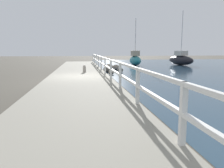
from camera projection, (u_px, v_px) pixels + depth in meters
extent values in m
plane|color=#4C473D|center=(79.00, 81.00, 13.60)|extent=(120.00, 120.00, 0.00)
cube|color=gray|center=(79.00, 79.00, 13.58)|extent=(3.80, 36.00, 0.32)
cube|color=white|center=(183.00, 114.00, 3.64)|extent=(0.10, 0.10, 1.09)
cube|color=white|center=(138.00, 86.00, 6.52)|extent=(0.10, 0.10, 1.09)
cube|color=white|center=(120.00, 75.00, 9.40)|extent=(0.10, 0.10, 1.09)
cube|color=white|center=(111.00, 69.00, 12.28)|extent=(0.10, 0.10, 1.09)
cube|color=white|center=(105.00, 65.00, 15.16)|extent=(0.10, 0.10, 1.09)
cube|color=white|center=(101.00, 63.00, 18.04)|extent=(0.10, 0.10, 1.09)
cube|color=white|center=(98.00, 61.00, 20.92)|extent=(0.10, 0.10, 1.09)
cube|color=white|center=(96.00, 60.00, 23.81)|extent=(0.10, 0.10, 1.09)
cube|color=white|center=(94.00, 59.00, 26.69)|extent=(0.10, 0.10, 1.09)
cube|color=white|center=(93.00, 58.00, 29.57)|extent=(0.10, 0.10, 1.09)
cube|color=white|center=(108.00, 59.00, 13.64)|extent=(0.09, 32.50, 0.08)
cube|color=white|center=(108.00, 67.00, 13.72)|extent=(0.09, 32.50, 0.08)
ellipsoid|color=gray|center=(111.00, 72.00, 17.33)|extent=(0.49, 0.44, 0.37)
ellipsoid|color=gray|center=(107.00, 68.00, 21.20)|extent=(0.59, 0.53, 0.44)
ellipsoid|color=slate|center=(109.00, 67.00, 21.94)|extent=(0.74, 0.67, 0.56)
ellipsoid|color=gray|center=(116.00, 67.00, 21.57)|extent=(0.69, 0.62, 0.51)
ellipsoid|color=#666056|center=(120.00, 70.00, 19.02)|extent=(0.54, 0.48, 0.40)
ellipsoid|color=#666056|center=(107.00, 69.00, 19.36)|extent=(0.71, 0.64, 0.53)
cylinder|color=gray|center=(84.00, 70.00, 15.92)|extent=(0.23, 0.23, 0.38)
sphere|color=gray|center=(84.00, 67.00, 15.88)|extent=(0.21, 0.21, 0.21)
ellipsoid|color=black|center=(181.00, 60.00, 28.29)|extent=(2.45, 4.69, 1.23)
cube|color=beige|center=(181.00, 53.00, 28.15)|extent=(1.35, 1.66, 0.60)
cylinder|color=silver|center=(182.00, 33.00, 27.77)|extent=(0.09, 0.09, 5.59)
ellipsoid|color=#1E707A|center=(135.00, 61.00, 27.81)|extent=(1.59, 4.31, 1.19)
cube|color=#9E937F|center=(135.00, 53.00, 27.67)|extent=(1.01, 1.65, 0.67)
cylinder|color=silver|center=(136.00, 37.00, 27.37)|extent=(0.09, 0.09, 4.63)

